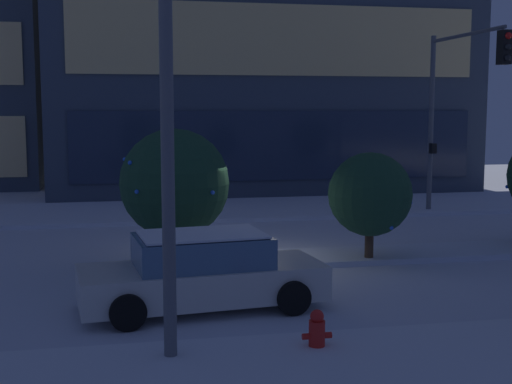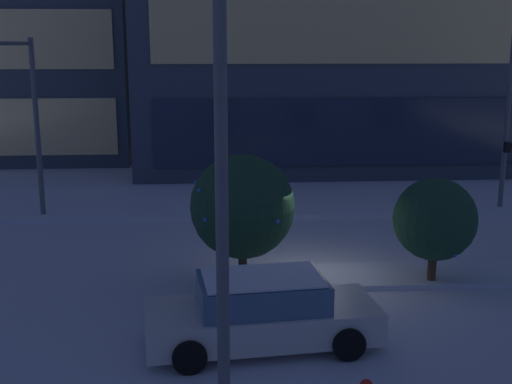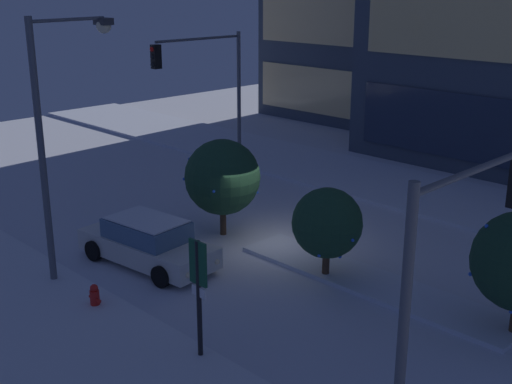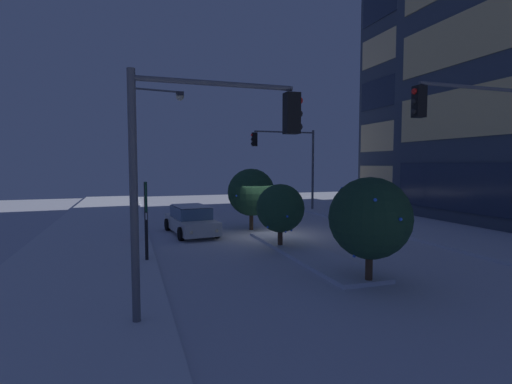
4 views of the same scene
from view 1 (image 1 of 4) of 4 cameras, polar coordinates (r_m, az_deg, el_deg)
The scene contains 9 objects.
ground at distance 17.55m, azimuth -1.67°, elevation -5.83°, with size 52.00×52.00×0.00m, color silver.
curb_strip_far at distance 25.90m, azimuth -4.83°, elevation -1.51°, with size 52.00×5.20×0.14m, color silver.
median_strip at distance 18.70m, azimuth 12.39°, elevation -4.97°, with size 9.00×1.80×0.14m, color silver.
car_near at distance 13.52m, azimuth -4.45°, elevation -6.66°, with size 4.92×2.42×1.49m.
traffic_light_corner_far_right at distance 24.47m, azimuth 16.22°, elevation 8.01°, with size 0.32×5.11×6.44m.
street_lamp_arched at distance 11.06m, azimuth -8.25°, elevation 12.54°, with size 0.72×2.80×7.64m.
fire_hydrant at distance 11.21m, azimuth 5.03°, elevation -11.48°, with size 0.48×0.26×0.73m.
decorated_tree_median at distance 16.59m, azimuth -6.71°, elevation 0.69°, with size 2.61×2.61×3.40m.
decorated_tree_right_of_median at distance 17.46m, azimuth 9.37°, elevation -0.20°, with size 2.13×2.10×2.79m.
Camera 1 is at (-2.83, -16.88, 3.90)m, focal length 48.61 mm.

